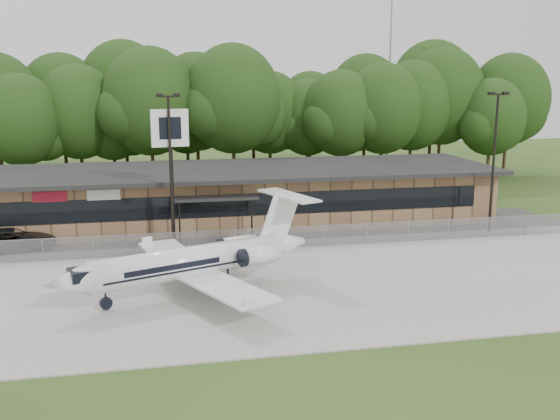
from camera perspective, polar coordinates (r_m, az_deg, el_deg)
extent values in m
plane|color=#284518|center=(27.41, 2.26, -12.19)|extent=(160.00, 160.00, 0.00)
cube|color=#9E9B93|center=(34.68, -0.88, -6.80)|extent=(64.00, 18.00, 0.08)
cube|color=#383835|center=(45.57, -3.53, -2.21)|extent=(50.00, 9.00, 0.06)
cube|color=#937049|center=(49.50, -4.28, 1.27)|extent=(40.00, 10.00, 4.00)
cube|color=black|center=(44.56, -3.48, 0.46)|extent=(36.00, 0.08, 1.60)
cube|color=black|center=(48.66, -4.25, 3.65)|extent=(41.00, 11.50, 0.30)
cube|color=black|center=(43.64, -5.98, 1.10)|extent=(6.00, 1.60, 0.20)
cube|color=#A91428|center=(44.48, -20.31, 1.15)|extent=(2.20, 0.06, 0.70)
cube|color=silver|center=(44.06, -15.82, 1.34)|extent=(2.20, 0.06, 0.70)
cube|color=gray|center=(41.08, -2.67, -2.75)|extent=(46.00, 0.03, 1.50)
cube|color=gray|center=(40.90, -2.68, -1.74)|extent=(46.00, 0.04, 0.04)
cylinder|color=gray|center=(77.50, 10.00, 12.82)|extent=(0.20, 0.20, 25.00)
cylinder|color=black|center=(41.25, -9.94, 3.17)|extent=(0.18, 0.18, 10.00)
cube|color=black|center=(40.79, -10.20, 10.20)|extent=(1.20, 0.12, 0.12)
cube|color=black|center=(40.78, -10.99, 10.26)|extent=(0.45, 0.30, 0.22)
cube|color=black|center=(40.81, -9.42, 10.32)|extent=(0.45, 0.30, 0.22)
cylinder|color=black|center=(47.70, 18.92, 3.89)|extent=(0.18, 0.18, 10.00)
cube|color=black|center=(47.31, 19.34, 9.95)|extent=(1.20, 0.12, 0.12)
cube|color=black|center=(47.03, 18.76, 10.07)|extent=(0.45, 0.30, 0.22)
cube|color=black|center=(47.59, 19.93, 10.00)|extent=(0.45, 0.30, 0.22)
cylinder|color=white|center=(32.87, -8.57, -4.90)|extent=(10.12, 5.13, 1.63)
cone|color=white|center=(31.09, -19.02, -6.45)|extent=(2.49, 2.25, 1.63)
cone|color=white|center=(35.64, 0.63, -3.16)|extent=(2.68, 2.32, 1.63)
cube|color=white|center=(30.31, -5.07, -7.20)|extent=(4.26, 6.52, 0.12)
cube|color=white|center=(36.17, -9.96, -4.13)|extent=(4.26, 6.52, 0.12)
cylinder|color=white|center=(33.32, -1.88, -4.26)|extent=(2.42, 1.65, 0.92)
cylinder|color=white|center=(35.46, -3.96, -3.27)|extent=(2.42, 1.65, 0.92)
cube|color=white|center=(35.02, -0.06, -0.94)|extent=(2.40, 1.02, 3.07)
cube|color=white|center=(35.07, 0.78, 1.21)|extent=(2.90, 4.86, 0.10)
cube|color=black|center=(31.15, -17.77, -5.77)|extent=(1.39, 1.51, 0.51)
cube|color=black|center=(34.02, -5.65, -6.67)|extent=(1.63, 2.58, 0.71)
cylinder|color=black|center=(31.95, -15.62, -8.34)|extent=(0.79, 0.79, 0.22)
imported|color=#29292C|center=(44.50, -23.33, -2.56)|extent=(5.95, 3.55, 1.55)
cylinder|color=black|center=(41.64, -9.87, 2.41)|extent=(0.30, 0.30, 8.79)
cube|color=silver|center=(41.20, -10.05, 7.39)|extent=(2.43, 0.63, 2.42)
cube|color=black|center=(41.06, -10.01, 7.38)|extent=(1.42, 0.25, 1.43)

